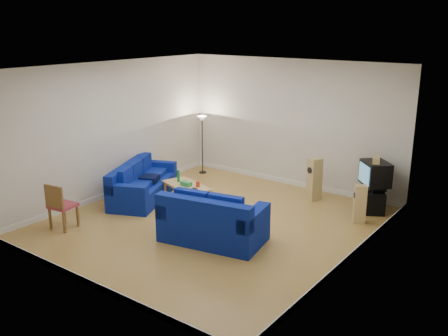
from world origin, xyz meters
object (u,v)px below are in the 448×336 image
Objects in this scene: sofa_loveseat at (212,224)px; coffee_table at (186,187)px; tv_stand at (372,200)px; television at (375,173)px; sofa_three_seat at (141,186)px.

sofa_loveseat is 2.19m from coffee_table.
sofa_loveseat is at bearing -59.67° from tv_stand.
tv_stand is 0.61m from television.
sofa_three_seat is 1.14m from coffee_table.
sofa_loveseat reaches higher than tv_stand.
tv_stand is at bearing -66.54° from television.
tv_stand is 0.94× the size of television.
sofa_three_seat is at bearing -104.85° from television.
television reaches higher than sofa_loveseat.
coffee_table is at bearing -102.55° from television.
sofa_loveseat is at bearing -36.57° from coffee_table.
tv_stand is at bearing 51.02° from sofa_loveseat.
sofa_three_seat reaches higher than coffee_table.
coffee_table is at bearing 86.32° from sofa_three_seat.
television reaches higher than sofa_three_seat.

